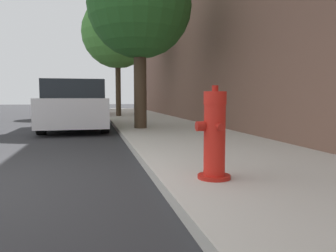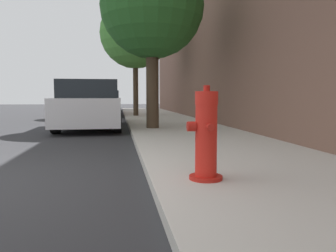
{
  "view_description": "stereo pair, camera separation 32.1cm",
  "coord_description": "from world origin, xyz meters",
  "views": [
    {
      "loc": [
        1.36,
        -3.29,
        0.91
      ],
      "look_at": [
        2.33,
        0.9,
        0.53
      ],
      "focal_mm": 35.0,
      "sensor_mm": 36.0,
      "label": 1
    },
    {
      "loc": [
        1.68,
        -3.35,
        0.91
      ],
      "look_at": [
        2.33,
        0.9,
        0.53
      ],
      "focal_mm": 35.0,
      "sensor_mm": 36.0,
      "label": 2
    }
  ],
  "objects": [
    {
      "name": "sidewalk_slab",
      "position": [
        3.32,
        0.0,
        0.06
      ],
      "size": [
        2.67,
        40.0,
        0.11
      ],
      "color": "beige",
      "rests_on": "ground_plane"
    },
    {
      "name": "fire_hydrant",
      "position": [
        2.52,
        -0.3,
        0.53
      ],
      "size": [
        0.35,
        0.35,
        0.91
      ],
      "color": "red",
      "rests_on": "sidewalk_slab"
    },
    {
      "name": "parked_car_near",
      "position": [
        0.9,
        6.4,
        0.67
      ],
      "size": [
        1.72,
        4.25,
        1.37
      ],
      "color": "silver",
      "rests_on": "ground_plane"
    },
    {
      "name": "parked_car_mid",
      "position": [
        0.78,
        13.09,
        0.66
      ],
      "size": [
        1.85,
        4.59,
        1.35
      ],
      "color": "maroon",
      "rests_on": "ground_plane"
    },
    {
      "name": "parked_car_far",
      "position": [
        0.95,
        18.55,
        0.65
      ],
      "size": [
        1.77,
        3.81,
        1.33
      ],
      "color": "navy",
      "rests_on": "ground_plane"
    },
    {
      "name": "street_tree_near",
      "position": [
        2.58,
        5.15,
        3.19
      ],
      "size": [
        2.64,
        2.64,
        4.42
      ],
      "color": "#423323",
      "rests_on": "sidewalk_slab"
    },
    {
      "name": "street_tree_far",
      "position": [
        2.46,
        10.86,
        3.61
      ],
      "size": [
        2.98,
        2.98,
        5.0
      ],
      "color": "#423323",
      "rests_on": "sidewalk_slab"
    }
  ]
}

